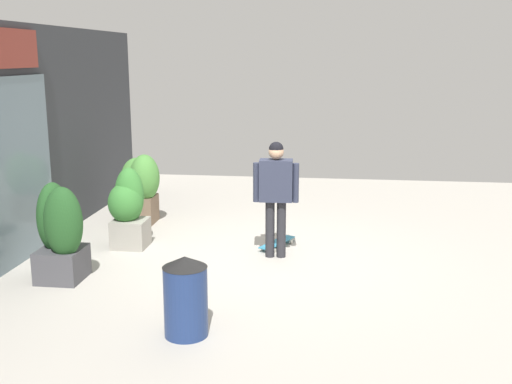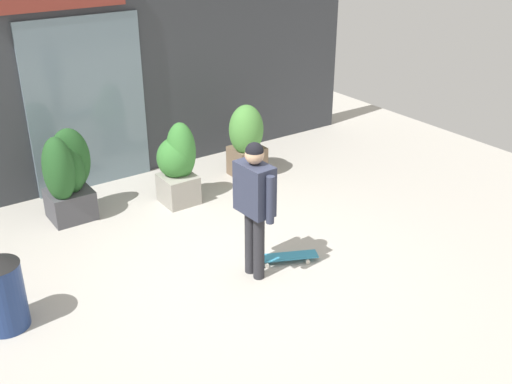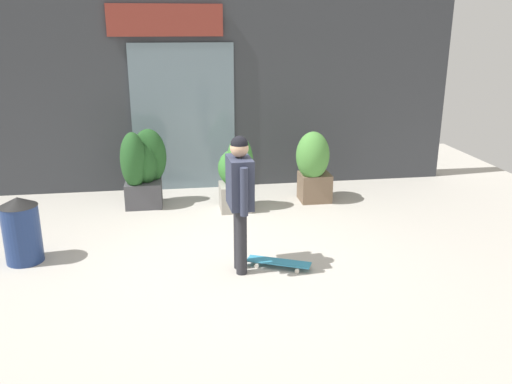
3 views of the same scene
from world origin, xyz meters
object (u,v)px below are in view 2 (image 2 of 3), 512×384
at_px(planter_box_right, 246,135).
at_px(planter_box_mid, 178,163).
at_px(skateboarder, 254,197).
at_px(trash_bin, 1,291).
at_px(skateboard, 286,257).
at_px(planter_box_left, 67,174).

distance_m(planter_box_right, planter_box_mid, 1.32).
xyz_separation_m(skateboarder, trash_bin, (-2.63, 0.66, -0.59)).
bearing_deg(skateboard, planter_box_right, 91.32).
xyz_separation_m(skateboarder, planter_box_mid, (0.22, 2.23, -0.41)).
bearing_deg(planter_box_mid, planter_box_left, 164.77).
distance_m(skateboarder, planter_box_right, 2.88).
distance_m(skateboard, planter_box_right, 2.69).
relative_size(skateboarder, planter_box_left, 1.33).
xyz_separation_m(planter_box_left, trash_bin, (-1.39, -1.96, -0.23)).
xyz_separation_m(skateboarder, planter_box_right, (1.53, 2.42, -0.32)).
height_order(skateboard, planter_box_left, planter_box_left).
height_order(skateboard, planter_box_mid, planter_box_mid).
xyz_separation_m(skateboard, planter_box_mid, (-0.25, 2.21, 0.54)).
bearing_deg(planter_box_mid, trash_bin, -151.30).
xyz_separation_m(skateboarder, planter_box_left, (-1.24, 2.63, -0.36)).
relative_size(planter_box_right, planter_box_mid, 1.00).
bearing_deg(planter_box_left, skateboard, -56.61).
bearing_deg(skateboarder, skateboard, -0.61).
bearing_deg(planter_box_left, skateboarder, -64.65).
relative_size(skateboard, planter_box_left, 0.63).
relative_size(skateboard, planter_box_mid, 0.66).
distance_m(skateboarder, planter_box_mid, 2.28).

